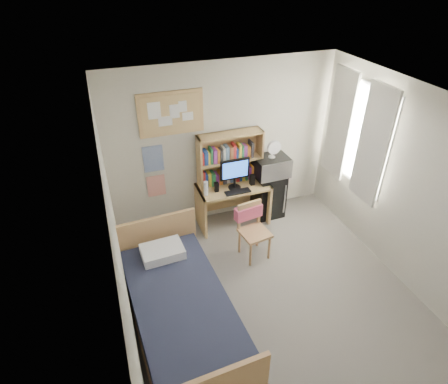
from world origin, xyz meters
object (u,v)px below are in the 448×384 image
object	(u,v)px
desk_chair	(255,233)
bed	(182,315)
bulletin_board	(171,113)
monitor	(235,174)
desk	(233,204)
speaker_right	(252,180)
microwave	(271,166)
desk_fan	(272,150)
mini_fridge	(268,194)
speaker_left	(216,187)

from	to	relation	value
desk_chair	bed	xyz separation A→B (m)	(-1.33, -0.95, -0.14)
bulletin_board	monitor	xyz separation A→B (m)	(0.85, -0.35, -0.96)
desk	speaker_right	distance (m)	0.54
speaker_right	microwave	xyz separation A→B (m)	(0.36, 0.08, 0.14)
desk	desk_fan	bearing A→B (deg)	1.75
bed	monitor	world-z (taller)	monitor
monitor	microwave	xyz separation A→B (m)	(0.66, 0.08, -0.02)
mini_fridge	desk_fan	size ratio (longest dim) A/B	2.85
mini_fridge	bed	xyz separation A→B (m)	(-1.97, -1.87, -0.10)
bed	monitor	xyz separation A→B (m)	(1.32, 1.77, 0.67)
mini_fridge	microwave	xyz separation A→B (m)	(0.00, -0.02, 0.55)
desk_fan	bulletin_board	bearing A→B (deg)	168.76
mini_fridge	microwave	size ratio (longest dim) A/B	1.45
desk_chair	desk	bearing A→B (deg)	82.50
speaker_left	desk_fan	world-z (taller)	desk_fan
bulletin_board	desk_fan	distance (m)	1.67
desk_chair	microwave	size ratio (longest dim) A/B	1.60
desk	bulletin_board	bearing A→B (deg)	160.82
bulletin_board	desk	world-z (taller)	bulletin_board
monitor	microwave	size ratio (longest dim) A/B	0.92
monitor	desk_fan	xyz separation A→B (m)	(0.66, 0.08, 0.27)
desk_chair	monitor	world-z (taller)	monitor
bulletin_board	desk_fan	bearing A→B (deg)	-9.98
desk_chair	speaker_right	distance (m)	0.94
desk_chair	bed	size ratio (longest dim) A/B	0.41
bed	desk_fan	xyz separation A→B (m)	(1.97, 1.85, 0.94)
bulletin_board	desk	bearing A→B (deg)	-18.83
bed	speaker_left	size ratio (longest dim) A/B	13.62
mini_fridge	desk_fan	world-z (taller)	desk_fan
bulletin_board	speaker_right	size ratio (longest dim) A/B	5.44
monitor	desk_fan	distance (m)	0.71
mini_fridge	speaker_right	bearing A→B (deg)	-165.20
bulletin_board	microwave	bearing A→B (deg)	-9.98
desk_fan	mini_fridge	bearing A→B (deg)	90.00
desk	speaker_right	bearing A→B (deg)	-11.31
desk	mini_fridge	size ratio (longest dim) A/B	1.45
monitor	microwave	bearing A→B (deg)	6.95
bed	desk_fan	size ratio (longest dim) A/B	7.71
bed	speaker_right	distance (m)	2.45
desk_chair	mini_fridge	xyz separation A→B (m)	(0.64, 0.92, -0.04)
speaker_left	bed	bearing A→B (deg)	-120.33
desk_chair	monitor	bearing A→B (deg)	82.53
bed	speaker_right	world-z (taller)	speaker_right
desk_chair	bed	distance (m)	1.64
bed	speaker_right	xyz separation A→B (m)	(1.62, 1.77, 0.51)
speaker_left	desk_chair	bearing A→B (deg)	-69.44
speaker_left	microwave	world-z (taller)	microwave
desk_chair	desk_fan	world-z (taller)	desk_fan
desk_chair	speaker_right	xyz separation A→B (m)	(0.29, 0.82, 0.37)
desk	desk_chair	bearing A→B (deg)	-89.58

